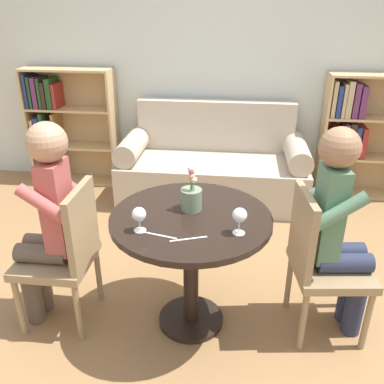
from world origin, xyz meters
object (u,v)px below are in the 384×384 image
(bookshelf_right, at_px, (356,137))
(bookshelf_left, at_px, (63,126))
(person_left, at_px, (47,221))
(person_right, at_px, (340,230))
(chair_left, at_px, (66,251))
(flower_vase, at_px, (191,197))
(wine_glass_right, at_px, (240,216))
(couch, at_px, (213,168))
(chair_right, at_px, (320,259))
(wine_glass_left, at_px, (139,215))

(bookshelf_right, bearing_deg, bookshelf_left, 179.94)
(person_left, xyz_separation_m, person_right, (1.63, 0.11, -0.01))
(bookshelf_left, relative_size, chair_left, 1.35)
(chair_left, xyz_separation_m, flower_vase, (0.72, 0.12, 0.33))
(chair_left, xyz_separation_m, wine_glass_right, (0.99, -0.11, 0.36))
(bookshelf_left, relative_size, person_left, 0.96)
(bookshelf_right, bearing_deg, flower_vase, -124.89)
(bookshelf_right, relative_size, person_left, 0.96)
(couch, xyz_separation_m, wine_glass_right, (0.26, -1.96, 0.54))
(bookshelf_right, height_order, chair_right, bookshelf_right)
(chair_right, height_order, wine_glass_right, chair_right)
(couch, relative_size, bookshelf_left, 1.48)
(bookshelf_left, distance_m, wine_glass_left, 2.66)
(couch, relative_size, chair_right, 1.99)
(bookshelf_right, relative_size, wine_glass_left, 9.10)
(person_left, bearing_deg, flower_vase, 98.70)
(bookshelf_left, distance_m, person_right, 3.16)
(bookshelf_left, bearing_deg, chair_right, -40.69)
(couch, relative_size, wine_glass_left, 13.49)
(chair_left, bearing_deg, wine_glass_left, 73.74)
(bookshelf_right, height_order, chair_left, bookshelf_right)
(bookshelf_left, height_order, chair_right, bookshelf_left)
(chair_left, bearing_deg, bookshelf_right, 134.99)
(bookshelf_left, relative_size, bookshelf_right, 1.00)
(couch, bearing_deg, wine_glass_right, -82.33)
(bookshelf_left, distance_m, person_left, 2.27)
(bookshelf_right, bearing_deg, wine_glass_right, -116.71)
(bookshelf_right, distance_m, person_right, 2.08)
(chair_left, height_order, chair_right, same)
(person_right, bearing_deg, bookshelf_left, 43.36)
(couch, xyz_separation_m, person_right, (0.82, -1.74, 0.37))
(person_right, relative_size, flower_vase, 4.70)
(bookshelf_right, relative_size, chair_left, 1.35)
(person_left, distance_m, flower_vase, 0.83)
(bookshelf_left, distance_m, flower_vase, 2.58)
(bookshelf_right, bearing_deg, wine_glass_left, -125.69)
(person_right, distance_m, wine_glass_right, 0.62)
(person_right, height_order, wine_glass_right, person_right)
(flower_vase, bearing_deg, chair_right, -2.40)
(bookshelf_left, height_order, flower_vase, bookshelf_left)
(person_right, height_order, flower_vase, person_right)
(bookshelf_left, relative_size, chair_right, 1.35)
(chair_left, bearing_deg, person_left, -89.96)
(bookshelf_right, xyz_separation_m, chair_right, (-0.65, -2.02, -0.11))
(bookshelf_left, height_order, bookshelf_right, same)
(bookshelf_right, bearing_deg, person_left, -136.08)
(wine_glass_right, bearing_deg, person_right, 21.64)
(flower_vase, bearing_deg, wine_glass_right, -40.53)
(wine_glass_right, relative_size, flower_vase, 0.53)
(chair_right, distance_m, person_left, 1.56)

